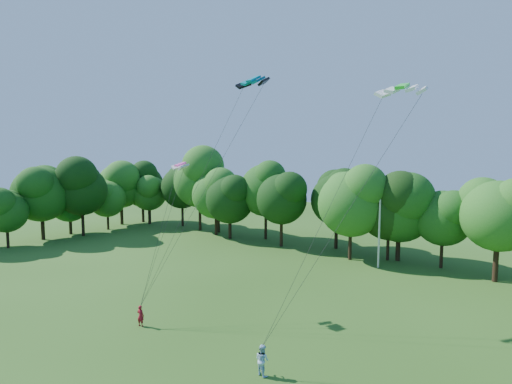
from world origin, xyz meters
The scene contains 9 objects.
utility_pole centered at (1.68, 32.34, 4.55)m, with size 1.78×0.22×8.89m.
kite_flyer_left centered at (-6.59, 6.03, 0.81)m, with size 0.59×0.39×1.62m, color maroon.
kite_flyer_right centered at (4.70, 6.44, 0.93)m, with size 0.90×0.70×1.86m, color #A8CBE9.
kite_teal centered at (-2.24, 14.32, 19.05)m, with size 2.92×1.46×0.69m.
kite_green centered at (10.02, 13.38, 17.11)m, with size 2.98×1.49×0.54m.
kite_pink centered at (-7.46, 10.99, 12.15)m, with size 1.98×1.32×0.39m.
tree_back_west centered at (-26.73, 35.76, 7.19)m, with size 7.92×7.92×11.52m.
tree_back_center centered at (1.38, 36.13, 7.59)m, with size 8.36×8.36×12.16m.
tree_flank_west centered at (-44.56, 19.92, 6.11)m, with size 6.73×6.73×9.79m.
Camera 1 is at (18.31, -11.44, 13.12)m, focal length 28.00 mm.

